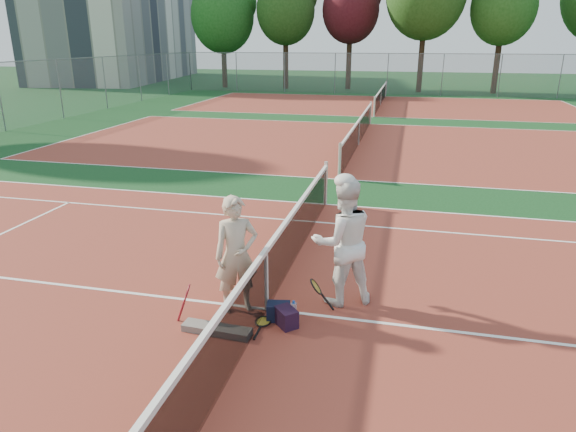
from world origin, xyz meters
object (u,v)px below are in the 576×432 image
(racket_black_held, at_px, (316,295))
(water_bottle, at_px, (294,313))
(player_a, at_px, (236,255))
(sports_bag_navy, at_px, (278,312))
(racket_spare, at_px, (263,322))
(net_main, at_px, (266,280))
(player_b, at_px, (343,242))
(racket_red, at_px, (188,303))
(sports_bag_purple, at_px, (286,317))
(apartment_block, at_px, (117,3))

(racket_black_held, xyz_separation_m, water_bottle, (-0.25, -0.43, -0.10))
(player_a, relative_size, sports_bag_navy, 5.33)
(racket_spare, bearing_deg, net_main, 7.44)
(racket_black_held, bearing_deg, player_b, -140.71)
(player_b, bearing_deg, player_a, -3.39)
(player_b, bearing_deg, racket_black_held, 21.71)
(racket_red, xyz_separation_m, sports_bag_purple, (1.44, 0.19, -0.15))
(racket_black_held, xyz_separation_m, racket_spare, (-0.67, -0.58, -0.23))
(sports_bag_navy, bearing_deg, apartment_block, 122.56)
(sports_bag_purple, bearing_deg, sports_bag_navy, 137.23)
(racket_red, xyz_separation_m, racket_black_held, (1.76, 0.76, -0.04))
(player_a, distance_m, racket_spare, 1.06)
(player_a, bearing_deg, water_bottle, -40.67)
(player_a, xyz_separation_m, sports_bag_navy, (0.69, -0.17, -0.77))
(apartment_block, relative_size, sports_bag_purple, 65.10)
(player_b, bearing_deg, racket_red, 2.32)
(apartment_block, relative_size, racket_black_held, 43.74)
(net_main, distance_m, apartment_block, 52.62)
(apartment_block, xyz_separation_m, sports_bag_purple, (28.40, -44.39, -7.36))
(net_main, distance_m, sports_bag_purple, 0.67)
(apartment_block, relative_size, racket_spare, 36.63)
(racket_red, bearing_deg, sports_bag_navy, -2.45)
(sports_bag_navy, bearing_deg, racket_red, -165.36)
(player_b, distance_m, sports_bag_navy, 1.44)
(player_a, xyz_separation_m, racket_black_held, (1.16, 0.25, -0.65))
(net_main, height_order, sports_bag_purple, net_main)
(net_main, relative_size, racket_black_held, 21.83)
(racket_spare, bearing_deg, sports_bag_navy, -52.11)
(player_a, bearing_deg, racket_red, -169.57)
(sports_bag_purple, bearing_deg, racket_black_held, 60.14)
(apartment_block, xyz_separation_m, racket_red, (26.97, -44.58, -7.21))
(player_b, relative_size, racket_black_held, 4.00)
(net_main, relative_size, racket_spare, 18.28)
(player_a, relative_size, sports_bag_purple, 5.35)
(player_b, xyz_separation_m, sports_bag_navy, (-0.82, -0.80, -0.87))
(racket_black_held, bearing_deg, apartment_block, -65.13)
(racket_red, xyz_separation_m, water_bottle, (1.52, 0.33, -0.14))
(water_bottle, bearing_deg, sports_bag_navy, 178.65)
(player_a, height_order, racket_red, player_a)
(sports_bag_purple, bearing_deg, racket_red, -172.33)
(racket_red, bearing_deg, player_b, 11.19)
(sports_bag_navy, height_order, sports_bag_purple, sports_bag_purple)
(apartment_block, distance_m, player_b, 52.68)
(net_main, distance_m, racket_red, 1.21)
(apartment_block, bearing_deg, net_main, -57.53)
(net_main, distance_m, player_b, 1.30)
(racket_red, height_order, sports_bag_purple, racket_red)
(racket_black_held, distance_m, racket_spare, 0.92)
(apartment_block, bearing_deg, player_a, -57.98)
(racket_black_held, bearing_deg, water_bottle, 51.65)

